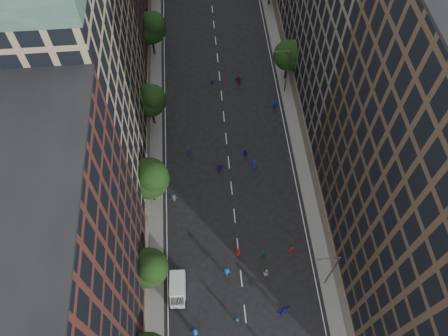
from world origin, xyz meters
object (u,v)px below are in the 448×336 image
streetlamp_far (286,69)px  skater_1 (237,320)px  streetlamp_near (331,269)px  skater_0 (195,332)px  cargo_van (178,289)px

streetlamp_far → skater_1: (-11.47, -36.83, -4.38)m
streetlamp_near → skater_0: 17.82m
streetlamp_near → skater_1: (-11.47, -3.83, -4.38)m
skater_1 → streetlamp_near: bearing=-177.0°
streetlamp_near → skater_1: streetlamp_near is taller
streetlamp_near → cargo_van: 18.93m
streetlamp_near → streetlamp_far: bearing=90.0°
streetlamp_far → skater_0: size_ratio=5.19×
cargo_van → skater_1: cargo_van is taller
streetlamp_far → streetlamp_near: bearing=-90.0°
streetlamp_far → cargo_van: size_ratio=2.09×
skater_0 → skater_1: 5.24m
streetlamp_near → cargo_van: streetlamp_near is taller
streetlamp_far → skater_0: streetlamp_far is taller
streetlamp_near → skater_0: (-16.61, -4.81, -4.30)m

